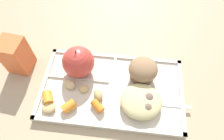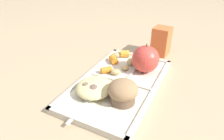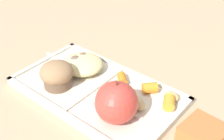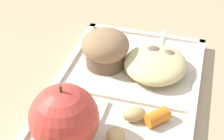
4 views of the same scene
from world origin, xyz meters
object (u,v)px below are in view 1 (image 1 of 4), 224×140
Objects in this scene: lunch_tray at (112,89)px; milk_carton at (16,55)px; green_apple at (78,62)px; plastic_fork at (160,105)px; bran_muffin at (143,71)px.

milk_carton is (-0.28, 0.05, 0.05)m from lunch_tray.
green_apple reaches higher than lunch_tray.
green_apple is at bearing 4.31° from milk_carton.
milk_carton is at bearing 169.45° from lunch_tray.
green_apple is 0.88× the size of milk_carton.
lunch_tray is 4.05× the size of green_apple.
milk_carton reaches higher than lunch_tray.
lunch_tray is 0.12m from green_apple.
green_apple is 0.68× the size of plastic_fork.
bran_muffin is at bearing 122.43° from plastic_fork.
milk_carton is (-0.18, 0.00, -0.00)m from green_apple.
lunch_tray is 0.14m from plastic_fork.
green_apple is at bearing 180.00° from bran_muffin.
plastic_fork is at bearing -57.57° from bran_muffin.
plastic_fork is at bearing -6.10° from milk_carton.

